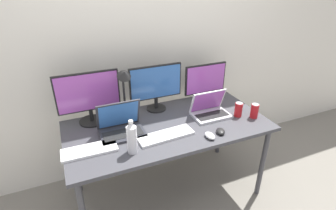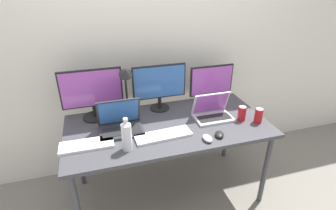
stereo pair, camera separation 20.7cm
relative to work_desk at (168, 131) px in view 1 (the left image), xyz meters
The scene contains 16 objects.
ground_plane 0.68m from the work_desk, ahead, with size 16.00×16.00×0.00m, color gray.
wall_back 0.86m from the work_desk, 90.00° to the left, with size 7.00×0.08×2.60m, color silver.
work_desk is the anchor object (origin of this frame).
monitor_left 0.70m from the work_desk, 152.82° to the left, with size 0.50×0.21×0.43m.
monitor_center 0.42m from the work_desk, 88.31° to the left, with size 0.48×0.18×0.42m.
monitor_right 0.64m from the work_desk, 30.39° to the left, with size 0.42×0.21×0.36m.
laptop_silver 0.40m from the work_desk, behind, with size 0.34×0.25×0.25m.
laptop_secondary 0.41m from the work_desk, ahead, with size 0.32×0.22×0.22m.
keyboard_main 0.19m from the work_desk, 118.12° to the right, with size 0.43×0.14×0.02m, color white.
keyboard_aux 0.66m from the work_desk, 169.46° to the right, with size 0.38×0.15×0.02m, color white.
mouse_by_keyboard 0.44m from the work_desk, 40.46° to the right, with size 0.07×0.10×0.03m, color black.
mouse_by_laptop 0.38m from the work_desk, 54.42° to the right, with size 0.07×0.10×0.04m, color silver.
water_bottle 0.48m from the work_desk, 146.73° to the right, with size 0.07×0.07×0.25m.
soda_can_near_keyboard 0.76m from the work_desk, 13.79° to the right, with size 0.07×0.07×0.13m.
soda_can_by_laptop 0.64m from the work_desk, ahead, with size 0.07×0.07×0.13m.
desk_lamp 0.52m from the work_desk, 147.19° to the left, with size 0.11×0.18×0.48m.
Camera 1 is at (-0.72, -1.70, 1.86)m, focal length 28.00 mm.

